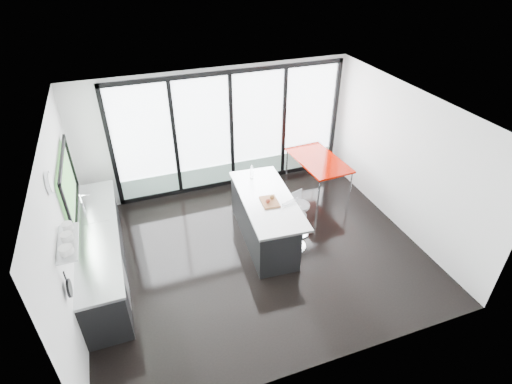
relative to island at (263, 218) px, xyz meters
name	(u,v)px	position (x,y,z in m)	size (l,w,h in m)	color
floor	(256,252)	(-0.28, -0.38, -0.47)	(6.00, 5.00, 0.00)	black
ceiling	(257,112)	(-0.28, -0.38, 2.33)	(6.00, 5.00, 0.00)	white
wall_back	(230,136)	(0.00, 2.09, 0.80)	(6.00, 0.09, 2.80)	silver
wall_front	(327,296)	(-0.28, -2.88, 0.93)	(6.00, 0.00, 2.80)	silver
wall_left	(66,208)	(-3.25, -0.11, 1.10)	(0.26, 5.00, 2.80)	silver
wall_right	(404,161)	(2.72, -0.38, 0.93)	(0.00, 5.00, 2.80)	silver
counter_cabinets	(102,253)	(-2.95, 0.02, 0.00)	(0.69, 3.24, 1.36)	black
island	(263,218)	(0.00, 0.00, 0.00)	(1.11, 2.31, 1.19)	black
bar_stool_near	(294,231)	(0.44, -0.48, -0.08)	(0.48, 0.48, 0.76)	silver
bar_stool_far	(299,219)	(0.71, -0.12, -0.12)	(0.44, 0.44, 0.70)	silver
red_table	(317,176)	(1.74, 1.14, -0.05)	(0.90, 1.57, 0.84)	#960D00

